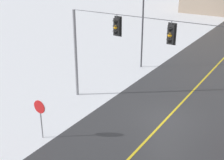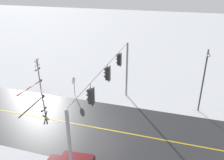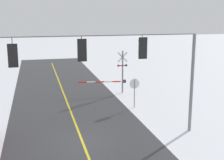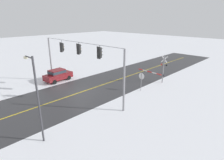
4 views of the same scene
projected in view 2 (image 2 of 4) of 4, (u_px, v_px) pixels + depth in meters
name	position (u px, v px, depth m)	size (l,w,h in m)	color
ground_plane	(108.00, 130.00, 20.89)	(160.00, 160.00, 0.00)	white
road_asphalt	(177.00, 142.00, 19.30)	(9.00, 80.00, 0.01)	#303033
lane_centre_line	(177.00, 142.00, 19.30)	(0.14, 72.00, 0.01)	gold
signal_span	(107.00, 87.00, 19.17)	(14.20, 0.47, 6.22)	gray
stop_sign	(74.00, 82.00, 26.14)	(0.80, 0.09, 2.35)	gray
railroad_crossing	(37.00, 76.00, 27.25)	(4.72, 0.31, 4.00)	gray
streetlamp_near	(204.00, 76.00, 22.10)	(1.39, 0.28, 6.50)	#38383D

